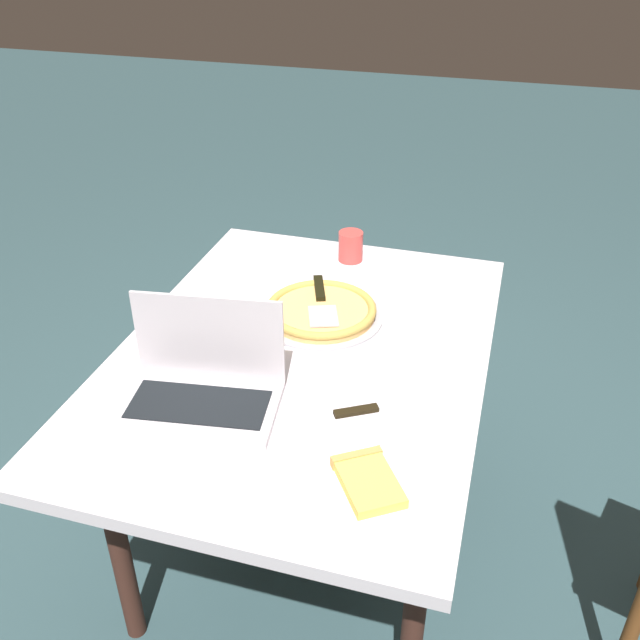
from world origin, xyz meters
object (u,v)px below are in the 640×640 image
object	(u,v)px
pizza_plate	(369,487)
pizza_tray	(322,311)
dining_table	(303,377)
table_knife	(376,408)
laptop	(203,383)
drink_cup	(351,246)

from	to	relation	value
pizza_plate	pizza_tray	size ratio (longest dim) A/B	0.81
dining_table	table_knife	world-z (taller)	table_knife
laptop	drink_cup	xyz separation A→B (m)	(0.72, -0.14, -0.00)
dining_table	pizza_plate	xyz separation A→B (m)	(-0.40, -0.25, 0.09)
dining_table	laptop	bearing A→B (deg)	149.49
pizza_plate	laptop	bearing A→B (deg)	67.94
pizza_plate	table_knife	bearing A→B (deg)	9.30
pizza_plate	table_knife	distance (m)	0.24
dining_table	pizza_tray	size ratio (longest dim) A/B	3.74
dining_table	pizza_tray	bearing A→B (deg)	-0.65
pizza_tray	pizza_plate	bearing A→B (deg)	-155.94
laptop	pizza_tray	xyz separation A→B (m)	(0.40, -0.14, -0.03)
dining_table	drink_cup	size ratio (longest dim) A/B	13.43
laptop	table_knife	world-z (taller)	laptop
laptop	pizza_tray	world-z (taller)	laptop
drink_cup	pizza_tray	bearing A→B (deg)	-178.50
dining_table	pizza_plate	distance (m)	0.48
drink_cup	pizza_plate	bearing A→B (deg)	-163.79
dining_table	pizza_plate	bearing A→B (deg)	-148.14
laptop	table_knife	size ratio (longest dim) A/B	1.70
dining_table	table_knife	size ratio (longest dim) A/B	5.73
pizza_plate	pizza_tray	xyz separation A→B (m)	(0.56, 0.25, 0.00)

